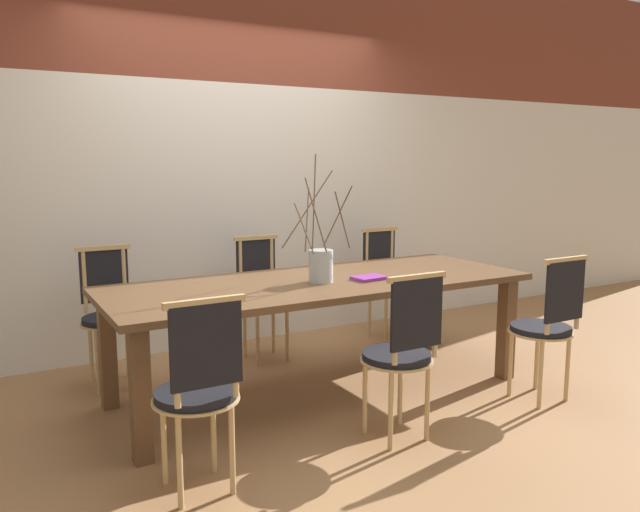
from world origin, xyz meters
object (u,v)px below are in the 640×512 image
at_px(chair_far_center, 386,278).
at_px(chair_near_center, 547,322).
at_px(dining_table, 320,293).
at_px(book_stack, 369,278).
at_px(vase_centerpiece, 321,264).

bearing_deg(chair_far_center, chair_near_center, 90.81).
distance_m(dining_table, chair_near_center, 1.38).
relative_size(chair_near_center, book_stack, 4.16).
height_order(dining_table, chair_far_center, chair_far_center).
bearing_deg(vase_centerpiece, dining_table, 64.14).
xyz_separation_m(chair_far_center, book_stack, (-0.82, -0.95, 0.24)).
distance_m(chair_near_center, chair_far_center, 1.62).
relative_size(chair_near_center, vase_centerpiece, 1.17).
xyz_separation_m(chair_near_center, chair_far_center, (-0.02, 1.62, 0.00)).
relative_size(dining_table, chair_far_center, 2.92).
distance_m(vase_centerpiece, book_stack, 0.33).
xyz_separation_m(vase_centerpiece, book_stack, (0.31, -0.07, -0.10)).
height_order(chair_near_center, book_stack, chair_near_center).
bearing_deg(chair_near_center, chair_far_center, 90.81).
bearing_deg(vase_centerpiece, chair_near_center, -33.03).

